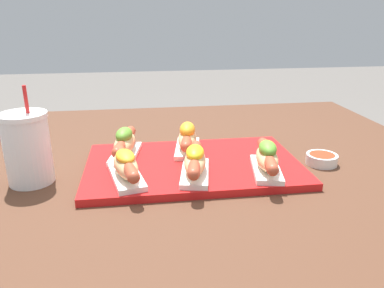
{
  "coord_description": "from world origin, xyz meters",
  "views": [
    {
      "loc": [
        -0.17,
        -0.89,
        1.05
      ],
      "look_at": [
        -0.05,
        -0.03,
        0.74
      ],
      "focal_mm": 35.0,
      "sensor_mm": 36.0,
      "label": 1
    }
  ],
  "objects_px": {
    "hot_dog_4": "(187,138)",
    "drink_cup": "(27,148)",
    "serving_tray": "(193,165)",
    "hot_dog_3": "(125,143)",
    "hot_dog_0": "(126,165)",
    "hot_dog_2": "(267,158)",
    "hot_dog_1": "(195,162)",
    "sauce_bowl": "(322,159)"
  },
  "relations": [
    {
      "from": "hot_dog_0",
      "to": "hot_dog_2",
      "type": "xyz_separation_m",
      "value": [
        0.32,
        -0.0,
        0.0
      ]
    },
    {
      "from": "hot_dog_4",
      "to": "drink_cup",
      "type": "relative_size",
      "value": 0.87
    },
    {
      "from": "hot_dog_1",
      "to": "hot_dog_2",
      "type": "height_order",
      "value": "hot_dog_2"
    },
    {
      "from": "hot_dog_3",
      "to": "hot_dog_4",
      "type": "height_order",
      "value": "hot_dog_4"
    },
    {
      "from": "hot_dog_2",
      "to": "hot_dog_3",
      "type": "bearing_deg",
      "value": 155.8
    },
    {
      "from": "hot_dog_0",
      "to": "hot_dog_3",
      "type": "relative_size",
      "value": 0.99
    },
    {
      "from": "serving_tray",
      "to": "hot_dog_1",
      "type": "xyz_separation_m",
      "value": [
        -0.01,
        -0.08,
        0.04
      ]
    },
    {
      "from": "hot_dog_3",
      "to": "drink_cup",
      "type": "bearing_deg",
      "value": -157.76
    },
    {
      "from": "serving_tray",
      "to": "hot_dog_1",
      "type": "height_order",
      "value": "hot_dog_1"
    },
    {
      "from": "hot_dog_2",
      "to": "hot_dog_1",
      "type": "bearing_deg",
      "value": 179.21
    },
    {
      "from": "hot_dog_4",
      "to": "sauce_bowl",
      "type": "height_order",
      "value": "hot_dog_4"
    },
    {
      "from": "hot_dog_0",
      "to": "hot_dog_4",
      "type": "xyz_separation_m",
      "value": [
        0.16,
        0.16,
        0.0
      ]
    },
    {
      "from": "serving_tray",
      "to": "hot_dog_3",
      "type": "relative_size",
      "value": 2.7
    },
    {
      "from": "serving_tray",
      "to": "hot_dog_3",
      "type": "height_order",
      "value": "hot_dog_3"
    },
    {
      "from": "serving_tray",
      "to": "hot_dog_4",
      "type": "height_order",
      "value": "hot_dog_4"
    },
    {
      "from": "hot_dog_1",
      "to": "drink_cup",
      "type": "xyz_separation_m",
      "value": [
        -0.37,
        0.06,
        0.03
      ]
    },
    {
      "from": "serving_tray",
      "to": "hot_dog_3",
      "type": "xyz_separation_m",
      "value": [
        -0.17,
        0.06,
        0.04
      ]
    },
    {
      "from": "drink_cup",
      "to": "hot_dog_3",
      "type": "bearing_deg",
      "value": 22.24
    },
    {
      "from": "hot_dog_4",
      "to": "sauce_bowl",
      "type": "relative_size",
      "value": 2.47
    },
    {
      "from": "hot_dog_3",
      "to": "sauce_bowl",
      "type": "height_order",
      "value": "hot_dog_3"
    },
    {
      "from": "hot_dog_3",
      "to": "hot_dog_1",
      "type": "bearing_deg",
      "value": -42.18
    },
    {
      "from": "hot_dog_4",
      "to": "sauce_bowl",
      "type": "xyz_separation_m",
      "value": [
        0.33,
        -0.1,
        -0.04
      ]
    },
    {
      "from": "hot_dog_2",
      "to": "hot_dog_4",
      "type": "xyz_separation_m",
      "value": [
        -0.16,
        0.16,
        0.0
      ]
    },
    {
      "from": "drink_cup",
      "to": "hot_dog_2",
      "type": "bearing_deg",
      "value": -6.47
    },
    {
      "from": "hot_dog_3",
      "to": "hot_dog_4",
      "type": "bearing_deg",
      "value": 5.71
    },
    {
      "from": "hot_dog_2",
      "to": "hot_dog_4",
      "type": "bearing_deg",
      "value": 135.0
    },
    {
      "from": "hot_dog_1",
      "to": "hot_dog_3",
      "type": "bearing_deg",
      "value": 137.82
    },
    {
      "from": "hot_dog_1",
      "to": "drink_cup",
      "type": "bearing_deg",
      "value": 170.99
    },
    {
      "from": "hot_dog_1",
      "to": "hot_dog_4",
      "type": "bearing_deg",
      "value": 88.59
    },
    {
      "from": "hot_dog_0",
      "to": "hot_dog_3",
      "type": "distance_m",
      "value": 0.14
    },
    {
      "from": "hot_dog_3",
      "to": "sauce_bowl",
      "type": "bearing_deg",
      "value": -9.33
    },
    {
      "from": "sauce_bowl",
      "to": "drink_cup",
      "type": "xyz_separation_m",
      "value": [
        -0.7,
        -0.0,
        0.07
      ]
    },
    {
      "from": "hot_dog_4",
      "to": "hot_dog_0",
      "type": "bearing_deg",
      "value": -134.69
    },
    {
      "from": "hot_dog_1",
      "to": "hot_dog_4",
      "type": "relative_size",
      "value": 1.0
    },
    {
      "from": "hot_dog_0",
      "to": "drink_cup",
      "type": "height_order",
      "value": "drink_cup"
    },
    {
      "from": "hot_dog_1",
      "to": "hot_dog_3",
      "type": "height_order",
      "value": "hot_dog_3"
    },
    {
      "from": "hot_dog_2",
      "to": "drink_cup",
      "type": "relative_size",
      "value": 0.86
    },
    {
      "from": "hot_dog_1",
      "to": "serving_tray",
      "type": "bearing_deg",
      "value": 84.62
    },
    {
      "from": "hot_dog_3",
      "to": "drink_cup",
      "type": "relative_size",
      "value": 0.87
    },
    {
      "from": "hot_dog_0",
      "to": "hot_dog_2",
      "type": "relative_size",
      "value": 1.0
    },
    {
      "from": "hot_dog_1",
      "to": "drink_cup",
      "type": "relative_size",
      "value": 0.87
    },
    {
      "from": "hot_dog_3",
      "to": "drink_cup",
      "type": "distance_m",
      "value": 0.23
    }
  ]
}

